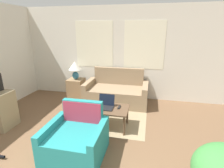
{
  "coord_description": "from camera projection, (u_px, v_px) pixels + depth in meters",
  "views": [
    {
      "loc": [
        0.81,
        -0.8,
        1.97
      ],
      "look_at": [
        -0.02,
        2.99,
        0.75
      ],
      "focal_mm": 28.0,
      "sensor_mm": 36.0,
      "label": 1
    }
  ],
  "objects": [
    {
      "name": "laptop",
      "position": [
        106.0,
        105.0,
        3.58
      ],
      "size": [
        0.33,
        0.3,
        0.25
      ],
      "color": "black",
      "rests_on": "coffee_table"
    },
    {
      "name": "snack_bowl",
      "position": [
        94.0,
        103.0,
        3.75
      ],
      "size": [
        0.16,
        0.16,
        0.06
      ],
      "color": "white",
      "rests_on": "coffee_table"
    },
    {
      "name": "table_lamp",
      "position": [
        75.0,
        67.0,
        5.07
      ],
      "size": [
        0.39,
        0.39,
        0.53
      ],
      "color": "teal",
      "rests_on": "side_table"
    },
    {
      "name": "rug",
      "position": [
        113.0,
        113.0,
        4.29
      ],
      "size": [
        1.63,
        1.99,
        0.01
      ],
      "color": "#9E8966",
      "rests_on": "ground_plane"
    },
    {
      "name": "side_table",
      "position": [
        76.0,
        88.0,
        5.26
      ],
      "size": [
        0.45,
        0.45,
        0.56
      ],
      "color": "#937551",
      "rests_on": "ground_plane"
    },
    {
      "name": "cup_navy",
      "position": [
        90.0,
        106.0,
        3.57
      ],
      "size": [
        0.08,
        0.08,
        0.09
      ],
      "color": "#B23D38",
      "rests_on": "coffee_table"
    },
    {
      "name": "armchair",
      "position": [
        77.0,
        140.0,
        2.82
      ],
      "size": [
        0.9,
        0.85,
        0.82
      ],
      "color": "teal",
      "rests_on": "ground_plane"
    },
    {
      "name": "tv_remote",
      "position": [
        119.0,
        107.0,
        3.57
      ],
      "size": [
        0.05,
        0.15,
        0.02
      ],
      "color": "black",
      "rests_on": "coffee_table"
    },
    {
      "name": "wall_back",
      "position": [
        121.0,
        54.0,
        4.99
      ],
      "size": [
        6.71,
        0.06,
        2.6
      ],
      "color": "silver",
      "rests_on": "ground_plane"
    },
    {
      "name": "coffee_table",
      "position": [
        107.0,
        110.0,
        3.59
      ],
      "size": [
        0.91,
        0.57,
        0.43
      ],
      "color": "brown",
      "rests_on": "ground_plane"
    },
    {
      "name": "couch",
      "position": [
        117.0,
        93.0,
        4.87
      ],
      "size": [
        1.7,
        0.9,
        0.92
      ],
      "color": "#937A5B",
      "rests_on": "ground_plane"
    }
  ]
}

